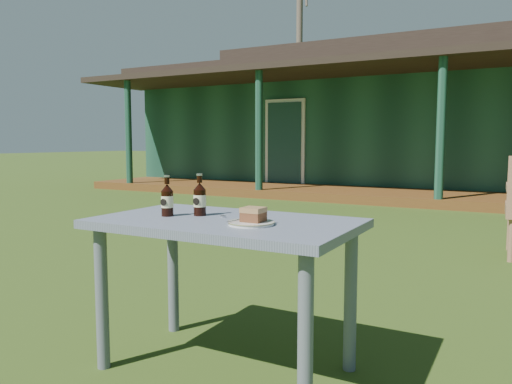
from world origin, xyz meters
The scene contains 10 objects.
ground centered at (0.00, 0.00, 0.00)m, with size 80.00×80.00×0.00m, color #334916.
pavilion centered at (0.00, 9.39, 1.61)m, with size 15.80×8.30×3.45m.
tree_left centered at (-8.00, 17.50, 5.25)m, with size 0.28×0.28×10.50m, color brown.
cafe_table centered at (0.00, -1.60, 0.62)m, with size 1.20×0.70×0.72m.
plate centered at (0.18, -1.68, 0.73)m, with size 0.20×0.20×0.01m.
cake_slice centered at (0.19, -1.67, 0.77)m, with size 0.09×0.09×0.06m.
fork centered at (0.12, -1.69, 0.74)m, with size 0.01×0.14×0.00m, color silver.
cola_bottle_near centered at (-0.17, -1.56, 0.80)m, with size 0.06×0.06×0.20m.
cola_bottle_far centered at (-0.30, -1.65, 0.80)m, with size 0.06×0.06×0.20m.
bottle_cap centered at (-0.04, -1.55, 0.72)m, with size 0.03×0.03×0.01m, color silver.
Camera 1 is at (1.21, -3.54, 1.08)m, focal length 35.00 mm.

